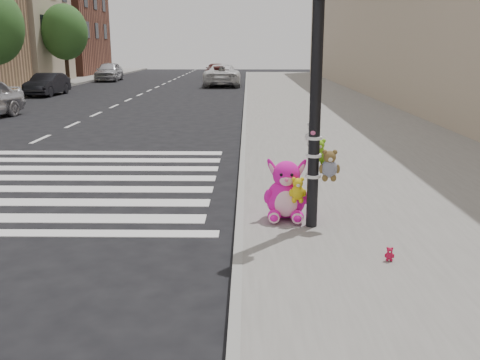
# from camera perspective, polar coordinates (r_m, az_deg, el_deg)

# --- Properties ---
(ground) EXTENTS (120.00, 120.00, 0.00)m
(ground) POSITION_cam_1_polar(r_m,az_deg,el_deg) (6.44, -14.54, -11.05)
(ground) COLOR black
(ground) RESTS_ON ground
(sidewalk_near) EXTENTS (7.00, 80.00, 0.14)m
(sidewalk_near) POSITION_cam_1_polar(r_m,az_deg,el_deg) (16.17, 12.75, 4.42)
(sidewalk_near) COLOR slate
(sidewalk_near) RESTS_ON ground
(curb_edge) EXTENTS (0.12, 80.00, 0.15)m
(curb_edge) POSITION_cam_1_polar(r_m,az_deg,el_deg) (15.83, 0.40, 4.56)
(curb_edge) COLOR gray
(curb_edge) RESTS_ON ground
(bld_far_d) EXTENTS (6.00, 8.00, 10.00)m
(bld_far_d) POSITION_cam_1_polar(r_m,az_deg,el_deg) (44.15, -22.99, 16.01)
(bld_far_d) COLOR tan
(bld_far_d) RESTS_ON ground
(bld_far_e) EXTENTS (6.00, 10.00, 9.00)m
(bld_far_e) POSITION_cam_1_polar(r_m,az_deg,el_deg) (54.42, -18.22, 15.31)
(bld_far_e) COLOR brown
(bld_far_e) RESTS_ON ground
(signal_pole) EXTENTS (0.70, 0.49, 4.00)m
(signal_pole) POSITION_cam_1_polar(r_m,az_deg,el_deg) (7.54, 8.16, 6.88)
(signal_pole) COLOR black
(signal_pole) RESTS_ON sidewalk_near
(tree_far_c) EXTENTS (3.20, 3.20, 5.44)m
(tree_far_c) POSITION_cam_1_polar(r_m,az_deg,el_deg) (40.71, -18.21, 14.75)
(tree_far_c) COLOR #382619
(tree_far_c) RESTS_ON sidewalk_far
(pink_bunny) EXTENTS (0.67, 0.72, 0.94)m
(pink_bunny) POSITION_cam_1_polar(r_m,az_deg,el_deg) (8.07, 4.93, -1.50)
(pink_bunny) COLOR #EC13A8
(pink_bunny) RESTS_ON sidewalk_near
(red_teddy) EXTENTS (0.13, 0.10, 0.18)m
(red_teddy) POSITION_cam_1_polar(r_m,az_deg,el_deg) (6.81, 15.66, -7.61)
(red_teddy) COLOR #BF1338
(red_teddy) RESTS_ON sidewalk_near
(car_dark_far) EXTENTS (1.49, 3.81, 1.24)m
(car_dark_far) POSITION_cam_1_polar(r_m,az_deg,el_deg) (32.21, -19.87, 9.57)
(car_dark_far) COLOR black
(car_dark_far) RESTS_ON ground
(car_white_near) EXTENTS (2.60, 5.40, 1.48)m
(car_white_near) POSITION_cam_1_polar(r_m,az_deg,el_deg) (37.81, -1.92, 11.12)
(car_white_near) COLOR silver
(car_white_near) RESTS_ON ground
(car_maroon_near) EXTENTS (2.23, 4.41, 1.23)m
(car_maroon_near) POSITION_cam_1_polar(r_m,az_deg,el_deg) (48.04, -2.60, 11.58)
(car_maroon_near) COLOR #551B18
(car_maroon_near) RESTS_ON ground
(car_silver_deep) EXTENTS (1.99, 4.45, 1.49)m
(car_silver_deep) POSITION_cam_1_polar(r_m,az_deg,el_deg) (44.54, -13.80, 11.18)
(car_silver_deep) COLOR silver
(car_silver_deep) RESTS_ON ground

